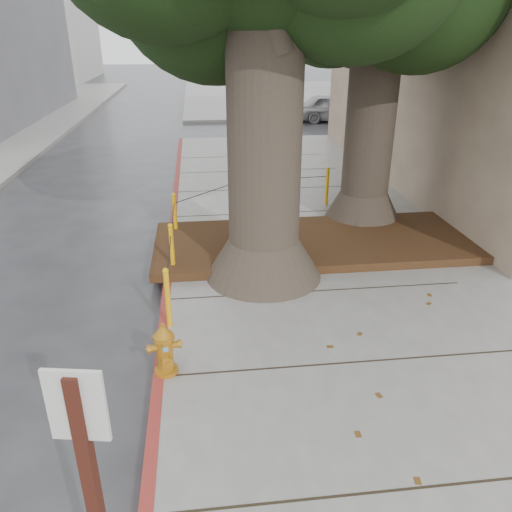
{
  "coord_description": "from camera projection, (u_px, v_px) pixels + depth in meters",
  "views": [
    {
      "loc": [
        -1.38,
        -5.22,
        4.13
      ],
      "look_at": [
        -0.59,
        1.45,
        1.1
      ],
      "focal_mm": 35.0,
      "sensor_mm": 36.0,
      "label": 1
    }
  ],
  "objects": [
    {
      "name": "car_red",
      "position": [
        478.0,
        108.0,
        24.46
      ],
      "size": [
        4.28,
        1.87,
        1.37
      ],
      "primitive_type": "imported",
      "rotation": [
        0.0,
        0.0,
        1.47
      ],
      "color": "maroon",
      "rests_on": "ground"
    },
    {
      "name": "fire_hydrant",
      "position": [
        165.0,
        349.0,
        6.23
      ],
      "size": [
        0.38,
        0.36,
        0.72
      ],
      "rotation": [
        0.0,
        0.0,
        0.2
      ],
      "color": "#AF6B12",
      "rests_on": "sidewalk_main"
    },
    {
      "name": "planter_bed",
      "position": [
        314.0,
        242.0,
        10.1
      ],
      "size": [
        6.4,
        2.6,
        0.16
      ],
      "primitive_type": "cube",
      "color": "black",
      "rests_on": "sidewalk_main"
    },
    {
      "name": "ground",
      "position": [
        313.0,
        375.0,
        6.57
      ],
      "size": [
        140.0,
        140.0,
        0.0
      ],
      "primitive_type": "plane",
      "color": "#28282B",
      "rests_on": "ground"
    },
    {
      "name": "sidewalk_far",
      "position": [
        302.0,
        96.0,
        34.34
      ],
      "size": [
        16.0,
        20.0,
        0.15
      ],
      "primitive_type": "cube",
      "color": "slate",
      "rests_on": "ground"
    },
    {
      "name": "car_silver",
      "position": [
        334.0,
        108.0,
        24.8
      ],
      "size": [
        4.04,
        1.87,
        1.34
      ],
      "primitive_type": "imported",
      "rotation": [
        0.0,
        0.0,
        1.5
      ],
      "color": "#A3A4A8",
      "rests_on": "ground"
    },
    {
      "name": "curb_red",
      "position": [
        167.0,
        289.0,
        8.58
      ],
      "size": [
        0.14,
        26.0,
        0.16
      ],
      "primitive_type": "cube",
      "color": "maroon",
      "rests_on": "ground"
    },
    {
      "name": "bollard_ring",
      "position": [
        225.0,
        218.0,
        10.16
      ],
      "size": [
        3.79,
        5.39,
        0.95
      ],
      "color": "#F9AC0D",
      "rests_on": "sidewalk_main"
    },
    {
      "name": "building_side_white",
      "position": [
        481.0,
        25.0,
        29.98
      ],
      "size": [
        10.0,
        10.0,
        9.0
      ],
      "primitive_type": "cube",
      "color": "silver",
      "rests_on": "ground"
    }
  ]
}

